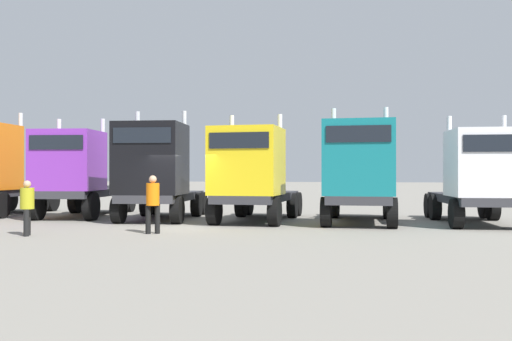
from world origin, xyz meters
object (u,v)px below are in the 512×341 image
visitor_in_hivis (153,200)px  semi_truck_black (156,171)px  semi_truck_teal (359,172)px  semi_truck_white (481,176)px  visitor_with_camera (27,204)px  semi_truck_yellow (252,174)px  semi_truck_purple (76,173)px

visitor_in_hivis → semi_truck_black: bearing=176.0°
semi_truck_black → semi_truck_teal: 7.72m
semi_truck_white → visitor_with_camera: (-13.54, -6.41, -0.79)m
semi_truck_white → visitor_in_hivis: 11.35m
semi_truck_black → semi_truck_white: 11.93m
semi_truck_teal → visitor_in_hivis: bearing=-55.2°
semi_truck_yellow → visitor_in_hivis: (-2.04, -4.31, -0.78)m
semi_truck_white → semi_truck_teal: bearing=-89.8°
semi_truck_black → semi_truck_yellow: bearing=84.8°
semi_truck_yellow → visitor_in_hivis: size_ratio=3.49×
semi_truck_purple → semi_truck_yellow: size_ratio=1.06×
semi_truck_purple → semi_truck_black: bearing=70.2°
visitor_in_hivis → semi_truck_teal: bearing=100.2°
semi_truck_teal → visitor_with_camera: size_ratio=3.99×
semi_truck_yellow → semi_truck_white: bearing=94.3°
semi_truck_white → semi_truck_purple: bearing=-95.9°
semi_truck_yellow → semi_truck_teal: bearing=92.3°
semi_truck_purple → semi_truck_teal: 11.58m
semi_truck_black → semi_truck_teal: bearing=84.8°
semi_truck_black → visitor_in_hivis: bearing=14.7°
visitor_with_camera → semi_truck_white: bearing=178.1°
semi_truck_purple → semi_truck_black: size_ratio=1.08×
semi_truck_purple → semi_truck_teal: bearing=78.9°
semi_truck_purple → visitor_in_hivis: bearing=39.7°
semi_truck_teal → visitor_with_camera: 11.11m
semi_truck_yellow → visitor_with_camera: size_ratio=3.80×
semi_truck_purple → semi_truck_teal: size_ratio=1.01×
semi_truck_purple → semi_truck_teal: (11.57, -0.31, 0.03)m
semi_truck_white → visitor_with_camera: size_ratio=3.79×
semi_truck_teal → semi_truck_white: semi_truck_teal is taller
semi_truck_black → semi_truck_white: bearing=86.1°
semi_truck_yellow → visitor_with_camera: (-5.41, -5.72, -0.87)m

